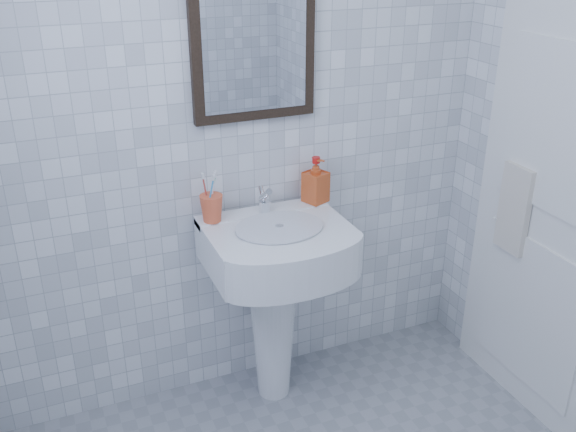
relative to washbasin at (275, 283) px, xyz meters
name	(u,v)px	position (x,y,z in m)	size (l,w,h in m)	color
wall_back	(237,117)	(-0.07, 0.21, 0.66)	(2.20, 0.02, 2.50)	white
washbasin	(275,283)	(0.00, 0.00, 0.00)	(0.57, 0.42, 0.87)	white
faucet	(265,202)	(0.00, 0.10, 0.33)	(0.05, 0.11, 0.12)	silver
toothbrush_cup	(212,208)	(-0.22, 0.11, 0.34)	(0.09, 0.09, 0.11)	#E75732
soap_dispenser	(316,180)	(0.24, 0.13, 0.38)	(0.09, 0.09, 0.20)	red
wall_mirror	(254,40)	(0.00, 0.19, 0.96)	(0.50, 0.04, 0.62)	black
bathroom_door	(555,192)	(1.01, -0.44, 0.41)	(0.04, 0.80, 2.00)	white
towel_ring	(525,168)	(0.99, -0.28, 0.46)	(0.18, 0.18, 0.01)	silver
hand_towel	(514,209)	(0.97, -0.28, 0.28)	(0.03, 0.16, 0.38)	beige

